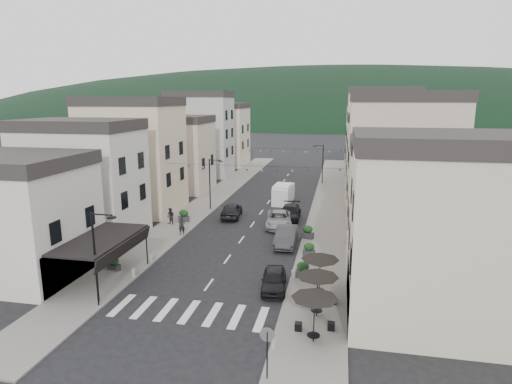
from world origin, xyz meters
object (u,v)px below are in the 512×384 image
(parked_car_b, at_px, (286,236))
(delivery_van, at_px, (283,193))
(parked_car_c, at_px, (279,219))
(pedestrian_b, at_px, (171,216))
(pedestrian_a, at_px, (182,226))
(parked_car_a, at_px, (274,280))
(parked_car_d, at_px, (290,213))
(parked_car_e, at_px, (232,210))

(parked_car_b, height_order, delivery_van, delivery_van)
(parked_car_c, height_order, pedestrian_b, pedestrian_b)
(parked_car_c, distance_m, pedestrian_a, 9.87)
(parked_car_a, height_order, parked_car_d, parked_car_d)
(parked_car_a, relative_size, parked_car_c, 0.73)
(parked_car_a, xyz_separation_m, parked_car_c, (-1.80, 14.67, 0.08))
(parked_car_d, distance_m, parked_car_e, 6.40)
(pedestrian_b, bearing_deg, parked_car_e, 59.93)
(parked_car_a, relative_size, delivery_van, 0.79)
(parked_car_c, relative_size, parked_car_d, 1.05)
(parked_car_d, bearing_deg, parked_car_b, -86.88)
(parked_car_e, height_order, delivery_van, delivery_van)
(pedestrian_a, bearing_deg, parked_car_c, 15.53)
(parked_car_c, height_order, parked_car_d, parked_car_c)
(parked_car_c, distance_m, pedestrian_b, 11.12)
(parked_car_a, distance_m, parked_car_e, 18.60)
(parked_car_b, xyz_separation_m, parked_car_d, (-0.65, 8.14, -0.05))
(delivery_van, relative_size, pedestrian_b, 3.01)
(delivery_van, xyz_separation_m, pedestrian_a, (-7.67, -15.05, -0.22))
(parked_car_b, xyz_separation_m, pedestrian_b, (-12.42, 3.65, 0.15))
(parked_car_e, relative_size, pedestrian_a, 2.86)
(parked_car_a, xyz_separation_m, pedestrian_b, (-12.77, 12.87, 0.28))
(parked_car_e, relative_size, delivery_van, 0.95)
(parked_car_c, xyz_separation_m, pedestrian_a, (-8.60, -4.84, 0.20))
(parked_car_c, bearing_deg, parked_car_a, -89.68)
(parked_car_b, bearing_deg, parked_car_d, 93.21)
(parked_car_a, relative_size, parked_car_d, 0.77)
(parked_car_d, xyz_separation_m, pedestrian_b, (-11.77, -4.49, 0.20))
(parked_car_a, distance_m, delivery_van, 25.04)
(parked_car_a, distance_m, parked_car_b, 9.23)
(parked_car_c, bearing_deg, parked_car_d, 66.84)
(parked_car_a, bearing_deg, delivery_van, 90.02)
(pedestrian_a, bearing_deg, parked_car_b, -17.34)
(parked_car_e, distance_m, delivery_van, 9.11)
(parked_car_a, relative_size, pedestrian_b, 2.39)
(parked_car_a, height_order, parked_car_c, parked_car_c)
(pedestrian_a, height_order, pedestrian_b, pedestrian_b)
(parked_car_e, xyz_separation_m, pedestrian_a, (-3.00, -7.23, 0.14))
(parked_car_b, distance_m, parked_car_c, 5.64)
(parked_car_d, bearing_deg, parked_car_c, -107.92)
(pedestrian_b, bearing_deg, delivery_van, 72.09)
(parked_car_b, xyz_separation_m, parked_car_e, (-7.05, 7.84, 0.01))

